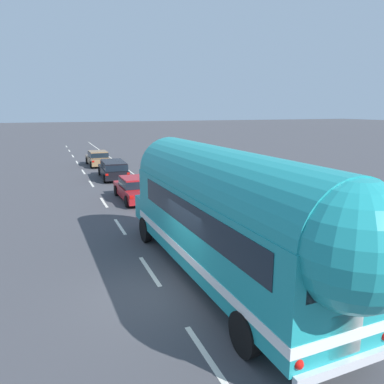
% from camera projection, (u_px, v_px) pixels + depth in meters
% --- Properties ---
extents(ground_plane, '(300.00, 300.00, 0.00)m').
position_uv_depth(ground_plane, '(164.00, 292.00, 10.71)').
color(ground_plane, '#424247').
extents(lane_markings, '(3.86, 80.00, 0.01)m').
position_uv_depth(lane_markings, '(142.00, 193.00, 23.39)').
color(lane_markings, silver).
rests_on(lane_markings, ground).
extents(painted_bus, '(2.80, 12.18, 4.12)m').
position_uv_depth(painted_bus, '(230.00, 213.00, 10.51)').
color(painted_bus, teal).
rests_on(painted_bus, ground).
extents(car_lead, '(2.01, 4.38, 1.37)m').
position_uv_depth(car_lead, '(136.00, 188.00, 21.46)').
color(car_lead, '#A5191E').
rests_on(car_lead, ground).
extents(car_second, '(2.01, 4.79, 1.37)m').
position_uv_depth(car_second, '(113.00, 168.00, 28.05)').
color(car_second, black).
rests_on(car_second, ground).
extents(car_third, '(1.93, 4.46, 1.37)m').
position_uv_depth(car_third, '(98.00, 158.00, 34.59)').
color(car_third, olive).
rests_on(car_third, ground).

